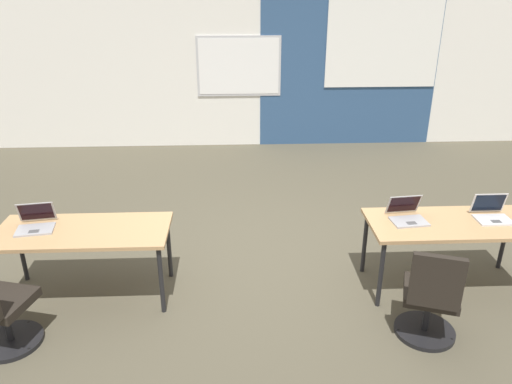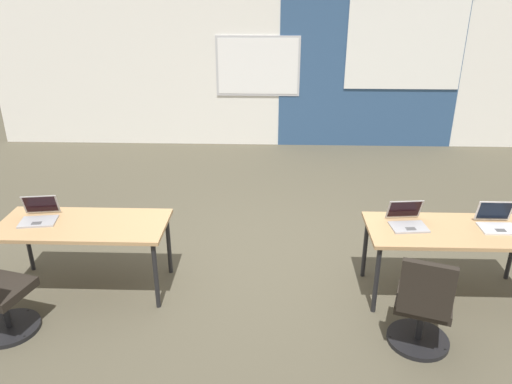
{
  "view_description": "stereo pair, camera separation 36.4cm",
  "coord_description": "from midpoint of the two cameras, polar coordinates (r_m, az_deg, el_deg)",
  "views": [
    {
      "loc": [
        -0.32,
        -4.71,
        2.86
      ],
      "look_at": [
        -0.11,
        -0.13,
        0.86
      ],
      "focal_mm": 34.51,
      "sensor_mm": 36.0,
      "label": 1
    },
    {
      "loc": [
        0.04,
        -4.71,
        2.86
      ],
      "look_at": [
        -0.11,
        -0.13,
        0.86
      ],
      "focal_mm": 34.51,
      "sensor_mm": 36.0,
      "label": 2
    }
  ],
  "objects": [
    {
      "name": "laptop_near_left_end",
      "position": [
        5.09,
        -21.99,
        -2.57
      ],
      "size": [
        0.37,
        0.36,
        0.23
      ],
      "rotation": [
        0.0,
        0.0,
        0.15
      ],
      "color": "#9E9EA3",
      "rests_on": "desk_near_left"
    },
    {
      "name": "back_wall_assembly",
      "position": [
        9.02,
        3.3,
        14.25
      ],
      "size": [
        10.0,
        0.27,
        2.8
      ],
      "color": "silver",
      "rests_on": "ground"
    },
    {
      "name": "chair_near_right_inner",
      "position": [
        4.39,
        21.08,
        -12.71
      ],
      "size": [
        0.56,
        0.61,
        0.92
      ],
      "rotation": [
        0.0,
        0.0,
        2.81
      ],
      "color": "black",
      "rests_on": "ground"
    },
    {
      "name": "laptop_near_right_end",
      "position": [
        5.19,
        27.97,
        -3.16
      ],
      "size": [
        0.33,
        0.29,
        0.23
      ],
      "rotation": [
        0.0,
        0.0,
        -0.0
      ],
      "color": "silver",
      "rests_on": "desk_near_right"
    },
    {
      "name": "ground_plane",
      "position": [
        5.51,
        3.14,
        -7.77
      ],
      "size": [
        24.0,
        24.0,
        0.0
      ],
      "color": "#4C4738"
    },
    {
      "name": "desk_near_left",
      "position": [
        4.93,
        -17.4,
        -4.14
      ],
      "size": [
        1.6,
        0.7,
        0.72
      ],
      "color": "tan",
      "rests_on": "ground"
    },
    {
      "name": "laptop_near_right_inner",
      "position": [
        4.89,
        19.18,
        -3.2
      ],
      "size": [
        0.36,
        0.35,
        0.22
      ],
      "rotation": [
        0.0,
        0.0,
        0.1
      ],
      "color": "#9E9EA3",
      "rests_on": "desk_near_right"
    },
    {
      "name": "desk_near_right",
      "position": [
        5.03,
        23.86,
        -4.6
      ],
      "size": [
        1.6,
        0.7,
        0.72
      ],
      "color": "tan",
      "rests_on": "ground"
    }
  ]
}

